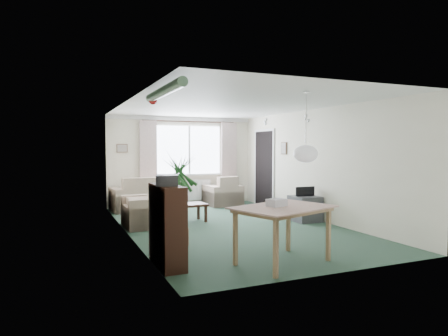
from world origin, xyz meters
name	(u,v)px	position (x,y,z in m)	size (l,w,h in m)	color
ground	(230,226)	(0.00, 0.00, 0.00)	(6.50, 6.50, 0.00)	#294536
window	(189,150)	(0.20, 3.23, 1.50)	(1.80, 0.03, 1.30)	white
curtain_rod	(190,122)	(0.20, 3.15, 2.27)	(2.60, 0.03, 0.03)	black
curtain_left	(148,159)	(-0.95, 3.13, 1.27)	(0.45, 0.08, 2.00)	beige
curtain_right	(229,158)	(1.35, 3.13, 1.27)	(0.45, 0.08, 2.00)	beige
radiator	(190,190)	(0.20, 3.19, 0.40)	(1.20, 0.10, 0.55)	white
doorway	(264,169)	(1.99, 2.20, 1.00)	(0.03, 0.95, 2.00)	black
pendant_lamp	(306,154)	(0.20, -2.30, 1.48)	(0.36, 0.36, 0.36)	white
tinsel_garland	(164,91)	(-1.92, -2.30, 2.28)	(1.60, 1.60, 0.12)	#196626
bauble_cluster_a	(266,119)	(1.30, 0.90, 2.22)	(0.20, 0.20, 0.20)	silver
bauble_cluster_b	(307,116)	(1.60, -0.30, 2.22)	(0.20, 0.20, 0.20)	silver
wall_picture_back	(122,148)	(-1.60, 3.23, 1.55)	(0.28, 0.03, 0.22)	brown
wall_picture_right	(284,148)	(1.98, 1.20, 1.55)	(0.03, 0.24, 0.30)	brown
sofa	(146,193)	(-1.10, 2.75, 0.42)	(1.68, 0.89, 0.84)	beige
armchair_corner	(223,191)	(0.99, 2.73, 0.40)	(0.89, 0.84, 0.80)	#BAB48C
armchair_left	(148,204)	(-1.50, 0.65, 0.43)	(0.97, 0.92, 0.87)	beige
coffee_table	(186,213)	(-0.69, 0.75, 0.19)	(0.86, 0.48, 0.39)	black
photo_frame	(182,200)	(-0.77, 0.76, 0.47)	(0.12, 0.02, 0.16)	brown
bookshelf	(167,225)	(-1.84, -2.09, 0.54)	(0.29, 0.88, 1.08)	black
hifi_box	(167,180)	(-1.85, -2.15, 1.15)	(0.28, 0.35, 0.14)	#38383D
houseplant	(179,200)	(-1.37, -1.10, 0.74)	(0.63, 0.63, 1.47)	#1A4C1C
dining_table	(283,236)	(-0.36, -2.60, 0.38)	(1.21, 0.81, 0.76)	tan
gift_box	(277,203)	(-0.43, -2.55, 0.82)	(0.25, 0.18, 0.12)	silver
tv_cube	(305,209)	(1.70, -0.12, 0.27)	(0.54, 0.59, 0.54)	#3E3D42
pet_bed	(247,210)	(1.07, 1.37, 0.05)	(0.54, 0.54, 0.11)	#203C94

